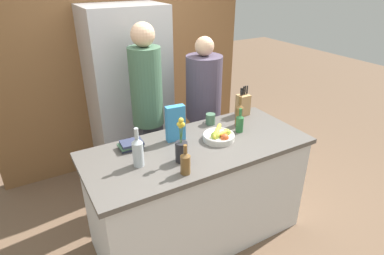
{
  "coord_description": "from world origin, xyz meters",
  "views": [
    {
      "loc": [
        -1.16,
        -1.91,
        2.2
      ],
      "look_at": [
        0.0,
        0.1,
        1.05
      ],
      "focal_mm": 30.0,
      "sensor_mm": 36.0,
      "label": 1
    }
  ],
  "objects_px": {
    "bottle_vinegar": "(240,123)",
    "person_at_sink": "(148,107)",
    "refrigerator": "(129,96)",
    "bottle_water": "(185,162)",
    "person_in_blue": "(203,106)",
    "coffee_mug": "(210,119)",
    "book_stack": "(131,145)",
    "flower_vase": "(181,148)",
    "bottle_wine": "(138,151)",
    "fruit_bowl": "(219,136)",
    "cereal_box": "(175,123)",
    "knife_block": "(243,104)",
    "bottle_oil": "(239,114)"
  },
  "relations": [
    {
      "from": "knife_block",
      "to": "person_at_sink",
      "type": "relative_size",
      "value": 0.16
    },
    {
      "from": "coffee_mug",
      "to": "bottle_wine",
      "type": "relative_size",
      "value": 0.41
    },
    {
      "from": "bottle_vinegar",
      "to": "person_at_sink",
      "type": "distance_m",
      "value": 0.88
    },
    {
      "from": "bottle_oil",
      "to": "person_in_blue",
      "type": "xyz_separation_m",
      "value": [
        -0.01,
        0.59,
        -0.13
      ]
    },
    {
      "from": "cereal_box",
      "to": "coffee_mug",
      "type": "bearing_deg",
      "value": 15.5
    },
    {
      "from": "refrigerator",
      "to": "coffee_mug",
      "type": "distance_m",
      "value": 1.09
    },
    {
      "from": "refrigerator",
      "to": "bottle_wine",
      "type": "relative_size",
      "value": 6.36
    },
    {
      "from": "book_stack",
      "to": "bottle_wine",
      "type": "distance_m",
      "value": 0.27
    },
    {
      "from": "book_stack",
      "to": "bottle_oil",
      "type": "bearing_deg",
      "value": -5.04
    },
    {
      "from": "bottle_vinegar",
      "to": "person_in_blue",
      "type": "xyz_separation_m",
      "value": [
        0.07,
        0.69,
        -0.11
      ]
    },
    {
      "from": "refrigerator",
      "to": "bottle_oil",
      "type": "height_order",
      "value": "refrigerator"
    },
    {
      "from": "cereal_box",
      "to": "bottle_wine",
      "type": "relative_size",
      "value": 1.01
    },
    {
      "from": "bottle_vinegar",
      "to": "bottle_water",
      "type": "xyz_separation_m",
      "value": [
        -0.71,
        -0.32,
        0.0
      ]
    },
    {
      "from": "refrigerator",
      "to": "knife_block",
      "type": "relative_size",
      "value": 6.6
    },
    {
      "from": "coffee_mug",
      "to": "person_in_blue",
      "type": "height_order",
      "value": "person_in_blue"
    },
    {
      "from": "cereal_box",
      "to": "fruit_bowl",
      "type": "bearing_deg",
      "value": -30.48
    },
    {
      "from": "knife_block",
      "to": "bottle_vinegar",
      "type": "bearing_deg",
      "value": -132.08
    },
    {
      "from": "bottle_vinegar",
      "to": "person_at_sink",
      "type": "relative_size",
      "value": 0.12
    },
    {
      "from": "refrigerator",
      "to": "bottle_vinegar",
      "type": "height_order",
      "value": "refrigerator"
    },
    {
      "from": "book_stack",
      "to": "bottle_water",
      "type": "distance_m",
      "value": 0.56
    },
    {
      "from": "fruit_bowl",
      "to": "bottle_water",
      "type": "bearing_deg",
      "value": -148.95
    },
    {
      "from": "flower_vase",
      "to": "bottle_vinegar",
      "type": "xyz_separation_m",
      "value": [
        0.66,
        0.17,
        -0.02
      ]
    },
    {
      "from": "fruit_bowl",
      "to": "bottle_water",
      "type": "xyz_separation_m",
      "value": [
        -0.47,
        -0.28,
        0.05
      ]
    },
    {
      "from": "cereal_box",
      "to": "bottle_water",
      "type": "xyz_separation_m",
      "value": [
        -0.17,
        -0.46,
        -0.06
      ]
    },
    {
      "from": "refrigerator",
      "to": "person_in_blue",
      "type": "height_order",
      "value": "refrigerator"
    },
    {
      "from": "book_stack",
      "to": "bottle_water",
      "type": "bearing_deg",
      "value": -68.41
    },
    {
      "from": "bottle_water",
      "to": "coffee_mug",
      "type": "bearing_deg",
      "value": 44.96
    },
    {
      "from": "flower_vase",
      "to": "person_at_sink",
      "type": "distance_m",
      "value": 0.84
    },
    {
      "from": "refrigerator",
      "to": "book_stack",
      "type": "relative_size",
      "value": 9.79
    },
    {
      "from": "bottle_water",
      "to": "person_in_blue",
      "type": "distance_m",
      "value": 1.28
    },
    {
      "from": "flower_vase",
      "to": "cereal_box",
      "type": "relative_size",
      "value": 1.16
    },
    {
      "from": "knife_block",
      "to": "bottle_oil",
      "type": "xyz_separation_m",
      "value": [
        -0.18,
        -0.17,
        0.0
      ]
    },
    {
      "from": "bottle_oil",
      "to": "knife_block",
      "type": "bearing_deg",
      "value": 44.08
    },
    {
      "from": "flower_vase",
      "to": "bottle_wine",
      "type": "distance_m",
      "value": 0.31
    },
    {
      "from": "refrigerator",
      "to": "fruit_bowl",
      "type": "bearing_deg",
      "value": -77.13
    },
    {
      "from": "cereal_box",
      "to": "bottle_oil",
      "type": "distance_m",
      "value": 0.62
    },
    {
      "from": "cereal_box",
      "to": "refrigerator",
      "type": "bearing_deg",
      "value": 89.6
    },
    {
      "from": "fruit_bowl",
      "to": "coffee_mug",
      "type": "height_order",
      "value": "coffee_mug"
    },
    {
      "from": "bottle_water",
      "to": "person_at_sink",
      "type": "relative_size",
      "value": 0.12
    },
    {
      "from": "coffee_mug",
      "to": "book_stack",
      "type": "distance_m",
      "value": 0.79
    },
    {
      "from": "book_stack",
      "to": "bottle_vinegar",
      "type": "bearing_deg",
      "value": -11.85
    },
    {
      "from": "fruit_bowl",
      "to": "cereal_box",
      "type": "relative_size",
      "value": 0.87
    },
    {
      "from": "knife_block",
      "to": "flower_vase",
      "type": "bearing_deg",
      "value": -153.97
    },
    {
      "from": "bottle_water",
      "to": "person_in_blue",
      "type": "xyz_separation_m",
      "value": [
        0.78,
        1.02,
        -0.11
      ]
    },
    {
      "from": "knife_block",
      "to": "cereal_box",
      "type": "xyz_separation_m",
      "value": [
        -0.8,
        -0.13,
        0.04
      ]
    },
    {
      "from": "bottle_water",
      "to": "flower_vase",
      "type": "bearing_deg",
      "value": 71.53
    },
    {
      "from": "person_at_sink",
      "to": "person_in_blue",
      "type": "bearing_deg",
      "value": -8.63
    },
    {
      "from": "bottle_wine",
      "to": "person_at_sink",
      "type": "xyz_separation_m",
      "value": [
        0.38,
        0.73,
        -0.0
      ]
    },
    {
      "from": "coffee_mug",
      "to": "bottle_wine",
      "type": "bearing_deg",
      "value": -158.56
    },
    {
      "from": "knife_block",
      "to": "person_at_sink",
      "type": "height_order",
      "value": "person_at_sink"
    }
  ]
}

